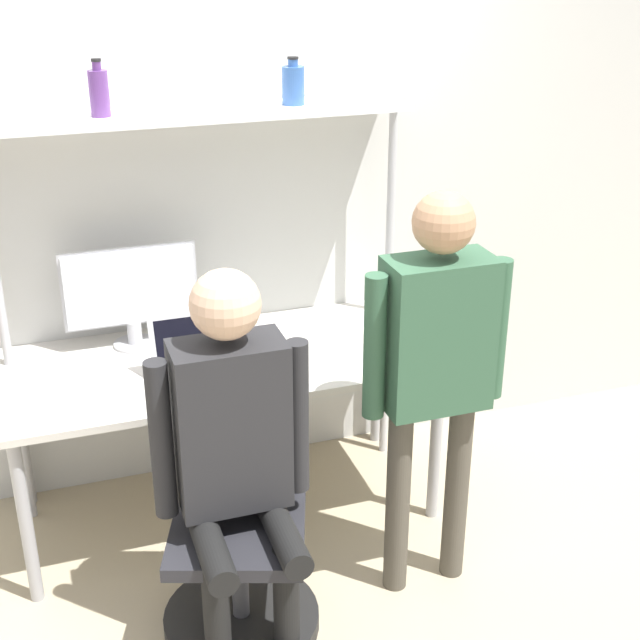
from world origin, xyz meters
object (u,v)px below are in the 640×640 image
(person_seated, at_px, (234,437))
(bottle_purple, at_px, (99,92))
(bottle_blue, at_px, (293,84))
(person_standing, at_px, (436,352))
(monitor, at_px, (131,292))
(office_chair, at_px, (240,559))
(cell_phone, at_px, (278,374))
(laptop, at_px, (200,361))

(person_seated, height_order, bottle_purple, bottle_purple)
(person_seated, height_order, bottle_blue, bottle_blue)
(person_standing, relative_size, bottle_blue, 8.48)
(monitor, bearing_deg, bottle_purple, -159.68)
(person_standing, bearing_deg, office_chair, 179.34)
(cell_phone, height_order, person_standing, person_standing)
(monitor, distance_m, cell_phone, 0.70)
(monitor, xyz_separation_m, person_seated, (0.19, -0.96, -0.17))
(person_standing, bearing_deg, bottle_purple, 137.11)
(person_seated, bearing_deg, monitor, 101.31)
(monitor, relative_size, cell_phone, 3.63)
(monitor, height_order, laptop, monitor)
(laptop, xyz_separation_m, person_seated, (-0.01, -0.59, 0.00))
(monitor, bearing_deg, office_chair, -77.36)
(person_seated, height_order, person_standing, person_standing)
(office_chair, height_order, bottle_blue, bottle_blue)
(monitor, distance_m, bottle_purple, 0.80)
(person_seated, relative_size, bottle_blue, 7.49)
(cell_phone, bearing_deg, monitor, 136.67)
(cell_phone, relative_size, bottle_purple, 0.72)
(monitor, xyz_separation_m, person_standing, (0.92, -0.92, 0.01))
(office_chair, relative_size, bottle_blue, 4.88)
(bottle_blue, xyz_separation_m, bottle_purple, (-0.74, 0.00, 0.01))
(person_standing, bearing_deg, monitor, 135.11)
(office_chair, height_order, person_seated, person_seated)
(cell_phone, distance_m, office_chair, 0.71)
(person_seated, xyz_separation_m, bottle_blue, (0.50, 0.94, 0.96))
(cell_phone, xyz_separation_m, bottle_purple, (-0.53, 0.44, 1.03))
(office_chair, bearing_deg, bottle_purple, 105.76)
(laptop, xyz_separation_m, bottle_blue, (0.50, 0.35, 0.96))
(office_chair, xyz_separation_m, person_standing, (0.72, -0.01, 0.71))
(person_seated, bearing_deg, office_chair, 73.45)
(person_seated, distance_m, bottle_purple, 1.37)
(bottle_blue, bearing_deg, laptop, -144.56)
(monitor, relative_size, office_chair, 0.61)
(laptop, xyz_separation_m, person_standing, (0.73, -0.55, 0.18))
(monitor, bearing_deg, bottle_blue, -1.46)
(monitor, xyz_separation_m, bottle_blue, (0.69, -0.02, 0.79))
(bottle_purple, bearing_deg, office_chair, -74.24)
(cell_phone, xyz_separation_m, bottle_blue, (0.21, 0.44, 1.02))
(office_chair, xyz_separation_m, person_seated, (-0.01, -0.04, 0.53))
(cell_phone, bearing_deg, bottle_purple, 140.46)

